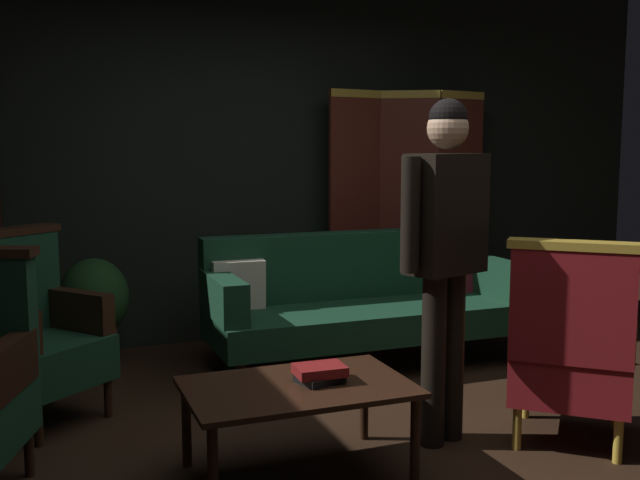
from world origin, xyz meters
TOP-DOWN VIEW (x-y plane):
  - ground_plane at (0.00, 0.00)m, footprint 10.00×10.00m
  - back_wall at (0.00, 2.45)m, footprint 7.20×0.10m
  - folding_screen at (1.25, 2.12)m, footprint 1.31×0.26m
  - velvet_couch at (0.55, 1.45)m, footprint 2.12×0.78m
  - coffee_table at (-0.43, -0.05)m, footprint 1.00×0.64m
  - armchair_gilt_accent at (0.94, -0.20)m, footprint 0.82×0.81m
  - armchair_wing_left at (-1.53, 1.09)m, footprint 0.81×0.81m
  - standing_figure at (0.37, 0.05)m, footprint 0.56×0.33m
  - potted_plant at (-1.15, 1.96)m, footprint 0.45×0.45m
  - book_black_cloth at (-0.33, -0.05)m, footprint 0.23×0.20m
  - book_red_leather at (-0.33, -0.05)m, footprint 0.23×0.17m

SIDE VIEW (x-z plane):
  - ground_plane at x=0.00m, z-range 0.00..0.00m
  - coffee_table at x=-0.43m, z-range 0.16..0.58m
  - potted_plant at x=-1.15m, z-range 0.05..0.80m
  - book_black_cloth at x=-0.33m, z-range 0.42..0.45m
  - velvet_couch at x=0.55m, z-range 0.01..0.89m
  - book_red_leather at x=-0.33m, z-range 0.45..0.50m
  - armchair_gilt_accent at x=0.94m, z-range -0.03..1.01m
  - armchair_wing_left at x=-1.53m, z-range -0.03..1.01m
  - folding_screen at x=1.25m, z-range 0.04..1.94m
  - standing_figure at x=0.37m, z-range 0.17..1.88m
  - back_wall at x=0.00m, z-range 0.00..2.80m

